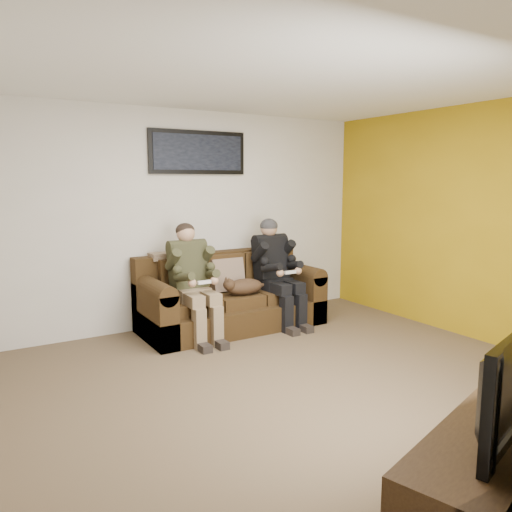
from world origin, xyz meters
TOP-DOWN VIEW (x-y plane):
  - floor at (0.00, 0.00)m, footprint 5.00×5.00m
  - ceiling at (0.00, 0.00)m, footprint 5.00×5.00m
  - wall_back at (0.00, 2.25)m, footprint 5.00×0.00m
  - wall_right at (2.50, 0.00)m, footprint 0.00×4.50m
  - accent_wall_right at (2.49, 0.00)m, footprint 0.00×4.50m
  - sofa at (0.36, 1.83)m, footprint 2.17×0.94m
  - throw_pillow at (0.36, 1.87)m, footprint 0.41×0.20m
  - throw_blanket at (-0.29, 2.10)m, footprint 0.44×0.22m
  - person_left at (-0.20, 1.65)m, footprint 0.51×0.87m
  - person_right at (0.92, 1.65)m, footprint 0.51×0.86m
  - cat at (0.42, 1.58)m, footprint 0.66×0.26m
  - framed_poster at (0.16, 2.22)m, footprint 1.25×0.05m
  - tv_stand at (-0.11, -1.95)m, footprint 1.57×0.90m
  - television at (-0.11, -1.95)m, footprint 0.98×0.42m

SIDE VIEW (x-z plane):
  - floor at x=0.00m, z-range 0.00..0.00m
  - tv_stand at x=-0.11m, z-range 0.00..0.47m
  - sofa at x=0.36m, z-range -0.11..0.78m
  - cat at x=0.42m, z-range 0.41..0.66m
  - throw_pillow at x=0.36m, z-range 0.43..0.84m
  - person_left at x=-0.20m, z-range 0.08..1.37m
  - person_right at x=0.92m, z-range 0.08..1.38m
  - television at x=-0.11m, z-range 0.47..1.04m
  - throw_blanket at x=-0.29m, z-range 0.85..0.93m
  - wall_back at x=0.00m, z-range -1.20..3.80m
  - wall_right at x=2.50m, z-range -0.95..3.55m
  - accent_wall_right at x=2.49m, z-range -0.95..3.55m
  - framed_poster at x=0.16m, z-range 1.84..2.36m
  - ceiling at x=0.00m, z-range 2.60..2.60m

